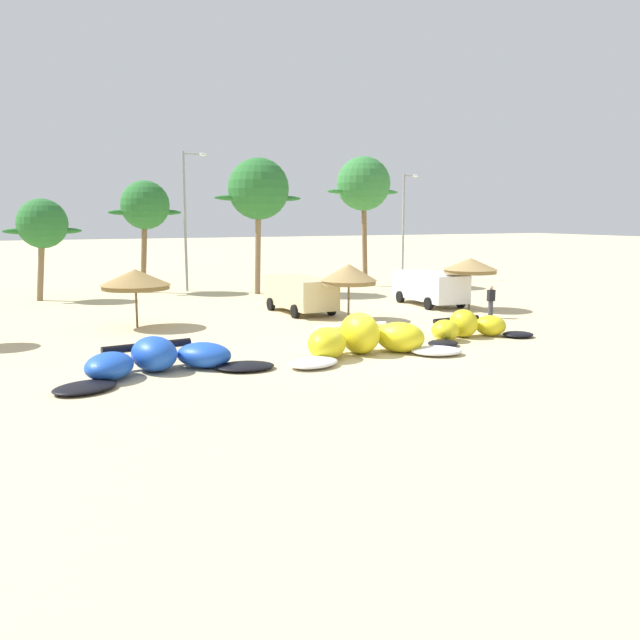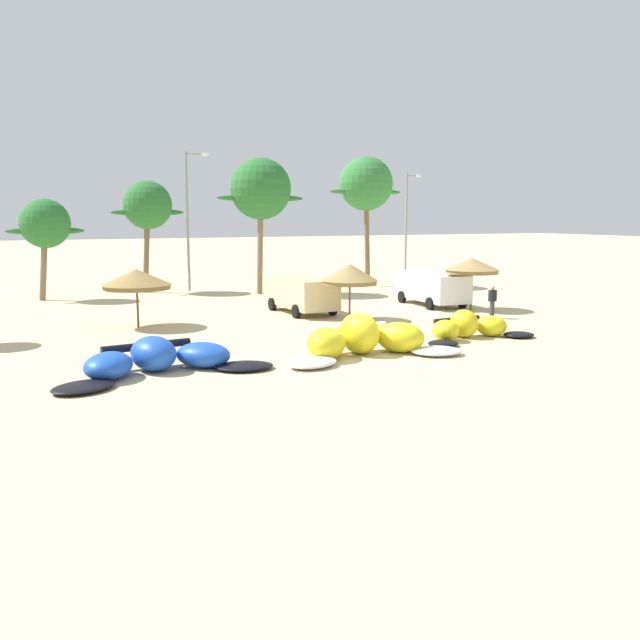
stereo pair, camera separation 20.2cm
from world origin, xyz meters
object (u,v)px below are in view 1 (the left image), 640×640
object	(u,v)px
beach_umbrella_outermost	(470,266)
palm_left	(42,225)
kite_far_left	(158,360)
palm_left_of_gap	(145,206)
lamppost_west	(187,214)
person_near_kites	(491,302)
parked_car_second	(299,292)
kite_left_of_center	(468,328)
kite_left	(364,340)
parked_van	(429,286)
palm_center_right	(364,185)
beach_umbrella_near_palms	(349,274)
beach_umbrella_middle	(135,279)
palm_center_left	(259,190)
lamppost_west_center	(405,221)

from	to	relation	value
beach_umbrella_outermost	palm_left	distance (m)	24.89
kite_far_left	palm_left_of_gap	size ratio (longest dim) A/B	1.01
lamppost_west	person_near_kites	bearing A→B (deg)	-60.68
palm_left_of_gap	parked_car_second	bearing A→B (deg)	-68.15
parked_car_second	kite_far_left	bearing A→B (deg)	-132.29
kite_left_of_center	palm_left	bearing A→B (deg)	125.12
kite_left	parked_van	bearing A→B (deg)	46.45
parked_car_second	lamppost_west	bearing A→B (deg)	101.61
person_near_kites	palm_center_right	size ratio (longest dim) A/B	0.18
kite_left_of_center	kite_far_left	bearing A→B (deg)	-176.75
kite_far_left	parked_car_second	bearing A→B (deg)	47.71
kite_far_left	person_near_kites	bearing A→B (deg)	15.28
beach_umbrella_near_palms	beach_umbrella_outermost	size ratio (longest dim) A/B	0.94
kite_left	kite_left_of_center	world-z (taller)	kite_left
beach_umbrella_middle	palm_center_right	xyz separation A→B (m)	(18.16, 11.61, 4.99)
parked_van	palm_left_of_gap	world-z (taller)	palm_left_of_gap
beach_umbrella_outermost	lamppost_west	world-z (taller)	lamppost_west
parked_van	beach_umbrella_near_palms	bearing A→B (deg)	-155.96
beach_umbrella_outermost	palm_center_right	world-z (taller)	palm_center_right
palm_left_of_gap	palm_center_left	xyz separation A→B (m)	(6.39, -4.01, 1.02)
kite_far_left	lamppost_west	distance (m)	24.70
beach_umbrella_middle	parked_car_second	world-z (taller)	beach_umbrella_middle
beach_umbrella_outermost	parked_van	bearing A→B (deg)	107.76
kite_far_left	palm_left	bearing A→B (deg)	95.10
parked_car_second	beach_umbrella_middle	bearing A→B (deg)	-172.20
beach_umbrella_near_palms	palm_center_right	world-z (taller)	palm_center_right
kite_far_left	lamppost_west_center	world-z (taller)	lamppost_west_center
lamppost_west_center	palm_center_right	bearing A→B (deg)	-150.10
beach_umbrella_outermost	palm_left_of_gap	xyz separation A→B (m)	(-13.92, 16.00, 3.25)
lamppost_west_center	parked_van	bearing A→B (deg)	-117.33
palm_left	lamppost_west	size ratio (longest dim) A/B	0.66
beach_umbrella_middle	person_near_kites	world-z (taller)	beach_umbrella_middle
beach_umbrella_outermost	palm_center_left	bearing A→B (deg)	122.12
kite_left_of_center	palm_left	size ratio (longest dim) A/B	0.93
kite_far_left	beach_umbrella_middle	distance (m)	9.65
palm_center_left	kite_left	bearing A→B (deg)	-99.76
person_near_kites	parked_van	bearing A→B (deg)	89.08
kite_far_left	kite_left_of_center	size ratio (longest dim) A/B	1.32
parked_car_second	lamppost_west_center	distance (m)	20.60
kite_left	kite_left_of_center	xyz separation A→B (m)	(5.56, 1.16, -0.13)
kite_far_left	beach_umbrella_middle	bearing A→B (deg)	83.53
parked_van	palm_center_left	bearing A→B (deg)	125.50
beach_umbrella_outermost	parked_car_second	bearing A→B (deg)	161.14
beach_umbrella_middle	palm_left_of_gap	world-z (taller)	palm_left_of_gap
person_near_kites	beach_umbrella_near_palms	bearing A→B (deg)	159.50
palm_center_left	lamppost_west	distance (m)	5.41
kite_far_left	kite_left_of_center	world-z (taller)	kite_left_of_center
beach_umbrella_middle	lamppost_west	bearing A→B (deg)	66.51
beach_umbrella_near_palms	person_near_kites	xyz separation A→B (m)	(6.64, -2.48, -1.42)
parked_van	palm_center_left	world-z (taller)	palm_center_left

